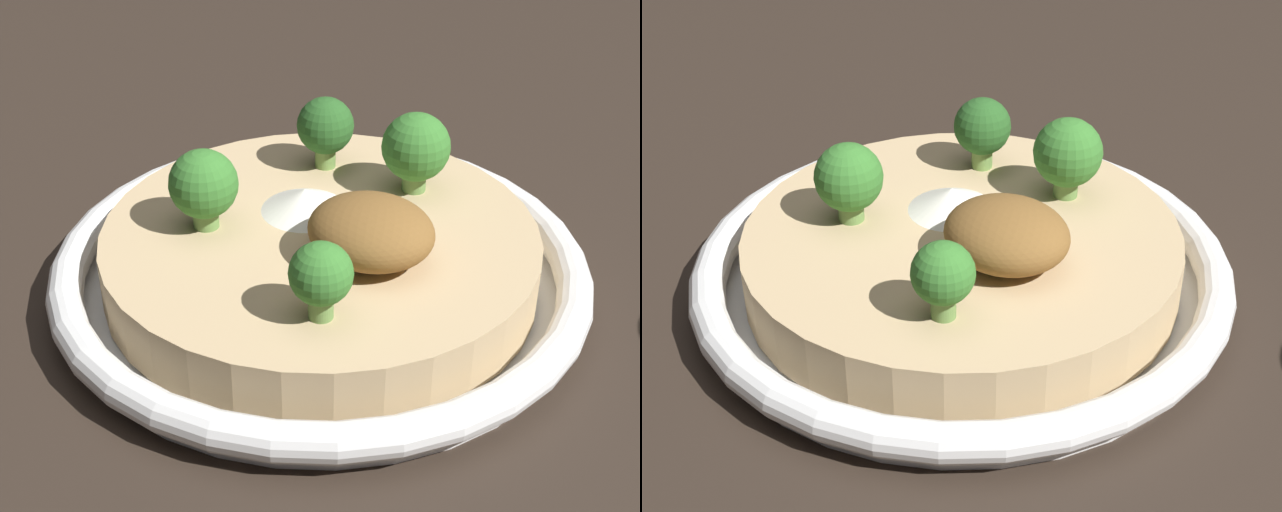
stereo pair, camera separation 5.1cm
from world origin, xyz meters
The scene contains 8 objects.
ground_plane centered at (0.00, 0.00, 0.00)m, with size 6.00×6.00×0.00m, color #2D231C.
risotto_bowl centered at (0.00, 0.00, 0.02)m, with size 0.28×0.28×0.04m.
cheese_sprinkle centered at (-0.02, 0.01, 0.04)m, with size 0.05×0.05×0.01m.
crispy_onion_garnish centered at (0.03, -0.01, 0.05)m, with size 0.06×0.06×0.03m.
broccoli_back_left centered at (-0.03, 0.06, 0.06)m, with size 0.03×0.03×0.04m.
broccoli_back centered at (0.02, 0.06, 0.06)m, with size 0.04×0.04×0.04m.
broccoli_front_right centered at (0.04, -0.06, 0.06)m, with size 0.03×0.03×0.04m.
broccoli_left centered at (-0.05, -0.03, 0.06)m, with size 0.04×0.04×0.04m.
Camera 1 is at (0.22, -0.36, 0.30)m, focal length 55.00 mm.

